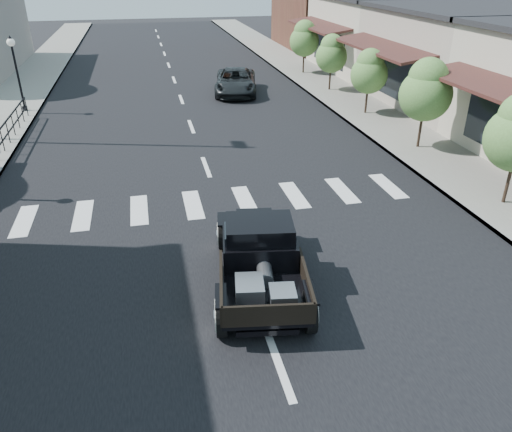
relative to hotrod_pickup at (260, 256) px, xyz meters
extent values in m
plane|color=black|center=(-0.23, 0.52, -0.79)|extent=(120.00, 120.00, 0.00)
cube|color=black|center=(-0.23, 15.52, -0.78)|extent=(14.00, 80.00, 0.02)
cube|color=gray|center=(-8.73, 15.52, -0.71)|extent=(3.00, 80.00, 0.15)
cube|color=gray|center=(8.27, 15.52, -0.71)|extent=(3.00, 80.00, 0.15)
cube|color=#AB9F8F|center=(14.77, 13.52, 1.46)|extent=(10.00, 9.00, 4.50)
cube|color=beige|center=(14.77, 22.52, 1.46)|extent=(10.00, 9.00, 4.50)
cube|color=brown|center=(15.27, 32.52, 2.71)|extent=(11.00, 10.00, 7.00)
imported|color=black|center=(2.86, 18.22, -0.13)|extent=(3.06, 5.06, 1.31)
camera|label=1|loc=(-2.15, -9.16, 5.82)|focal=35.00mm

